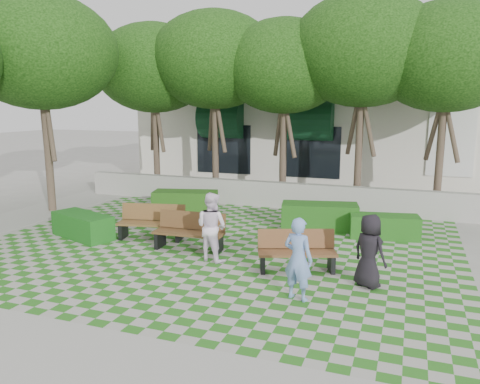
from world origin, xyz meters
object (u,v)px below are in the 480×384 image
at_px(bench_east, 297,252).
at_px(hedge_west, 83,226).
at_px(person_white, 212,227).
at_px(hedge_east, 384,227).
at_px(hedge_midright, 319,216).
at_px(bench_mid, 190,232).
at_px(person_dark, 369,251).
at_px(bench_west, 152,223).
at_px(person_blue, 298,259).
at_px(hedge_midleft, 185,202).

distance_m(bench_east, hedge_west, 6.16).
relative_size(hedge_west, person_white, 1.18).
distance_m(hedge_east, hedge_midright, 1.87).
distance_m(bench_mid, person_dark, 4.59).
bearing_deg(person_white, bench_mid, -18.20).
bearing_deg(bench_west, person_blue, -41.01).
bearing_deg(bench_east, hedge_midright, 72.51).
bearing_deg(person_blue, bench_east, -60.87).
bearing_deg(hedge_midleft, bench_mid, -61.62).
distance_m(hedge_midright, person_dark, 4.43).
height_order(hedge_midleft, person_blue, person_blue).
relative_size(bench_mid, person_dark, 1.21).
distance_m(person_blue, person_white, 2.86).
bearing_deg(person_dark, bench_west, 19.03).
distance_m(bench_east, hedge_east, 3.73).
distance_m(hedge_midright, person_white, 4.11).
xyz_separation_m(hedge_east, person_blue, (-1.28, -4.86, 0.47)).
xyz_separation_m(bench_west, person_dark, (5.87, -1.48, 0.30)).
bearing_deg(person_dark, person_white, 26.66).
height_order(bench_east, hedge_east, bench_east).
distance_m(bench_mid, hedge_west, 3.24).
relative_size(bench_west, hedge_midright, 0.85).
xyz_separation_m(hedge_east, person_dark, (-0.09, -3.76, 0.43)).
xyz_separation_m(hedge_midright, person_dark, (1.76, -4.05, 0.37)).
relative_size(bench_mid, hedge_west, 0.95).
bearing_deg(person_blue, bench_west, -13.82).
distance_m(bench_west, hedge_midright, 4.85).
relative_size(bench_east, person_blue, 1.13).
relative_size(hedge_east, hedge_midleft, 0.86).
distance_m(hedge_midright, hedge_midleft, 4.70).
distance_m(hedge_midleft, person_blue, 7.75).
bearing_deg(bench_mid, hedge_east, 28.09).
xyz_separation_m(hedge_east, person_white, (-3.71, -3.34, 0.49)).
relative_size(hedge_east, person_blue, 1.15).
distance_m(hedge_midleft, person_white, 5.06).
bearing_deg(bench_mid, bench_west, 157.04).
bearing_deg(hedge_midleft, bench_west, -79.81).
bearing_deg(hedge_west, bench_east, -4.64).
relative_size(hedge_midleft, person_white, 1.30).
xyz_separation_m(person_blue, person_white, (-2.42, 1.52, 0.02)).
xyz_separation_m(person_dark, person_white, (-3.62, 0.41, 0.06)).
relative_size(hedge_midright, person_white, 1.35).
bearing_deg(bench_west, hedge_west, -174.97).
bearing_deg(bench_east, hedge_east, 43.15).
bearing_deg(bench_west, hedge_midleft, 88.11).
bearing_deg(hedge_west, person_blue, -17.21).
bearing_deg(person_dark, hedge_east, -58.22).
bearing_deg(person_dark, hedge_midleft, -2.41).
bearing_deg(person_blue, hedge_west, -2.09).
height_order(bench_mid, bench_west, same).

